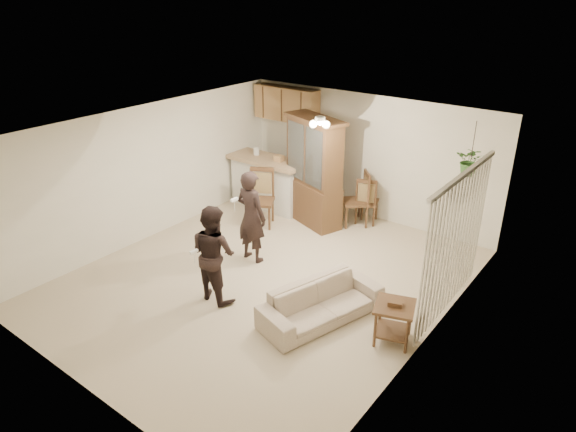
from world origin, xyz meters
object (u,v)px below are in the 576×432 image
Objects in this scene: child at (214,258)px; china_hutch at (314,172)px; chair_bar at (261,210)px; sofa at (321,297)px; chair_hutch_right at (366,209)px; side_table at (393,322)px; adult at (251,212)px; chair_hutch_left at (355,210)px.

china_hutch is (-0.37, 3.16, 0.39)m from child.
child reaches higher than chair_bar.
child is at bearing -94.77° from chair_bar.
chair_hutch_right is at bearing 35.64° from sofa.
child is at bearing -63.95° from china_hutch.
side_table is at bearing -20.03° from china_hutch.
adult is at bearing -70.60° from child.
child reaches higher than chair_hutch_right.
chair_hutch_left is 0.29m from chair_hutch_right.
side_table is at bearing -161.44° from child.
chair_bar is at bearing -115.17° from china_hutch.
chair_bar is (-1.11, 2.41, -0.35)m from child.
sofa is 2.15m from adult.
adult is at bearing -85.75° from chair_bar.
child is at bearing 124.75° from sofa.
chair_bar is 2.13m from chair_hutch_right.
side_table is (1.05, 0.16, -0.07)m from sofa.
china_hutch is 1.34m from chair_hutch_right.
china_hutch is at bearing 17.88° from chair_hutch_right.
china_hutch is at bearing 53.67° from sofa.
sofa is 3.31m from chair_bar.
sofa is 1.92× the size of chair_hutch_right.
chair_bar is 1.17× the size of chair_hutch_right.
adult is 2.49m from chair_hutch_left.
child reaches higher than sofa.
chair_bar is at bearing 21.93° from chair_hutch_right.
chair_hutch_right is (1.60, 1.41, -0.05)m from chair_bar.
chair_bar reaches higher than side_table.
sofa is at bearing -64.44° from chair_bar.
sofa is 1.04× the size of adult.
side_table is at bearing -64.18° from sofa.
chair_bar is (-0.77, 1.15, -0.58)m from adult.
chair_hutch_left is (0.70, 2.31, -0.59)m from adult.
side_table is (2.99, -0.58, -0.61)m from adult.
china_hutch reaches higher than adult.
chair_hutch_left reaches higher than sofa.
chair_bar is (-3.76, 1.73, 0.03)m from side_table.
side_table is 3.69m from chair_hutch_left.
chair_hutch_left is (0.73, 0.40, -0.75)m from china_hutch.
chair_bar is (-0.75, -0.76, -0.74)m from china_hutch.
sofa reaches higher than side_table.
chair_hutch_right is at bearing 124.56° from side_table.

